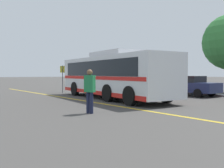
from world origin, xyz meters
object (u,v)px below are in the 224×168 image
object	(u,v)px
parked_car_0	(99,82)
parked_car_1	(136,83)
pedestrian_0	(90,88)
transit_bus	(112,75)
bus_stop_sign	(63,75)
parked_car_2	(188,86)

from	to	relation	value
parked_car_0	parked_car_1	bearing A→B (deg)	-88.45
pedestrian_0	transit_bus	bearing A→B (deg)	-69.03
transit_bus	pedestrian_0	distance (m)	6.48
bus_stop_sign	parked_car_2	bearing A→B (deg)	-48.21
parked_car_2	pedestrian_0	xyz separation A→B (m)	(2.91, -10.26, 0.29)
parked_car_1	bus_stop_sign	bearing A→B (deg)	154.49
parked_car_0	pedestrian_0	bearing A→B (deg)	-125.31
transit_bus	pedestrian_0	size ratio (longest dim) A/B	6.20
transit_bus	bus_stop_sign	distance (m)	6.66
transit_bus	parked_car_0	xyz separation A→B (m)	(-9.51, 5.48, -0.84)
transit_bus	parked_car_2	bearing A→B (deg)	-9.85
bus_stop_sign	pedestrian_0	bearing A→B (deg)	-104.84
parked_car_2	pedestrian_0	size ratio (longest dim) A/B	2.53
parked_car_1	transit_bus	bearing A→B (deg)	-145.43
transit_bus	parked_car_1	bearing A→B (deg)	41.32
parked_car_1	parked_car_2	size ratio (longest dim) A/B	1.09
pedestrian_0	parked_car_1	bearing A→B (deg)	-74.15
parked_car_1	pedestrian_0	bearing A→B (deg)	-140.61
parked_car_2	bus_stop_sign	bearing A→B (deg)	123.76
parked_car_1	bus_stop_sign	xyz separation A→B (m)	(-2.73, -5.84, 0.68)
transit_bus	parked_car_0	size ratio (longest dim) A/B	2.54
pedestrian_0	bus_stop_sign	xyz separation A→B (m)	(-11.22, 4.34, 0.44)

